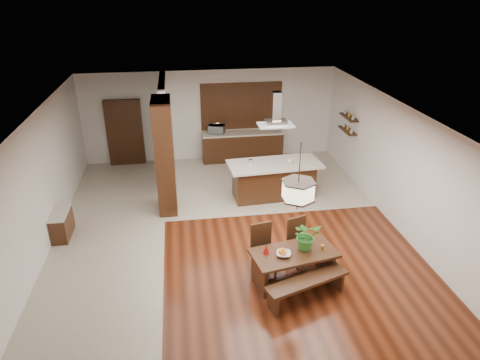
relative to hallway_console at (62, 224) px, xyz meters
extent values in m
plane|color=#3C170B|center=(3.81, -0.20, -0.32)|extent=(9.00, 9.00, 0.00)
cube|color=white|center=(3.81, -0.20, 2.58)|extent=(8.00, 9.00, 0.04)
cube|color=silver|center=(3.81, 4.30, 1.14)|extent=(8.00, 0.04, 2.90)
cube|color=silver|center=(3.81, -4.70, 1.14)|extent=(8.00, 0.04, 2.90)
cube|color=silver|center=(-0.19, -0.20, 1.14)|extent=(0.04, 9.00, 2.90)
cube|color=silver|center=(7.81, -0.20, 1.14)|extent=(0.04, 9.00, 2.90)
cube|color=#BCB19D|center=(1.06, -0.20, -0.31)|extent=(2.50, 9.00, 0.01)
cube|color=#BCB19D|center=(5.06, 2.30, -0.31)|extent=(5.50, 4.00, 0.01)
cube|color=#401F10|center=(3.81, -0.20, 2.57)|extent=(8.00, 9.00, 0.02)
cube|color=black|center=(2.41, 1.00, 1.14)|extent=(0.45, 1.00, 2.90)
cube|color=silver|center=(2.41, 3.10, 1.14)|extent=(0.18, 2.40, 2.90)
cube|color=black|center=(0.00, 0.00, 0.00)|extent=(0.37, 0.88, 0.63)
cube|color=black|center=(1.11, 4.20, 0.74)|extent=(1.10, 0.20, 2.10)
cube|color=black|center=(4.81, 4.00, 0.13)|extent=(2.60, 0.60, 0.90)
cube|color=beige|center=(4.81, 4.00, 0.61)|extent=(2.60, 0.62, 0.05)
cube|color=#965B2D|center=(4.81, 4.26, 1.44)|extent=(2.60, 0.08, 1.50)
cube|color=black|center=(7.68, 2.40, 1.08)|extent=(0.26, 0.90, 0.04)
cube|color=black|center=(7.68, 2.40, 1.49)|extent=(0.26, 0.90, 0.04)
cube|color=black|center=(4.84, -2.36, 0.34)|extent=(1.75, 1.10, 0.05)
cube|color=black|center=(4.15, -2.49, 0.00)|extent=(0.19, 0.65, 0.62)
cube|color=black|center=(5.53, -2.22, 0.00)|extent=(0.19, 0.65, 0.62)
imported|color=#317C29|center=(5.09, -2.27, 0.65)|extent=(0.59, 0.54, 0.57)
imported|color=beige|center=(4.61, -2.44, 0.40)|extent=(0.34, 0.34, 0.07)
cone|color=#A5120B|center=(4.30, -2.33, 0.46)|extent=(0.14, 0.14, 0.20)
cylinder|color=gold|center=(5.40, -2.34, 0.41)|extent=(0.08, 0.08, 0.09)
cube|color=black|center=(5.24, 1.25, 0.17)|extent=(2.19, 0.95, 0.96)
cube|color=beige|center=(5.24, 1.19, 0.67)|extent=(2.52, 1.24, 0.05)
imported|color=silver|center=(5.64, 1.16, 0.75)|extent=(0.16, 0.16, 0.10)
imported|color=#B0B1B7|center=(3.98, 4.01, 0.77)|extent=(0.58, 0.48, 0.28)
camera|label=1|loc=(2.81, -8.95, 5.10)|focal=32.00mm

